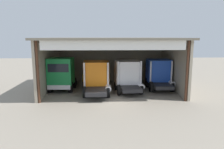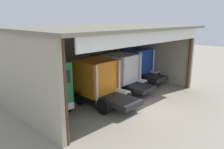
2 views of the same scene
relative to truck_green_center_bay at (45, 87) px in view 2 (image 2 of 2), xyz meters
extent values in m
plane|color=gray|center=(5.30, -4.24, -1.85)|extent=(80.00, 80.00, 0.00)
cube|color=#9E937F|center=(5.30, 5.44, 0.85)|extent=(13.47, 0.24, 5.40)
cube|color=#9E937F|center=(-1.44, 0.60, 0.85)|extent=(0.24, 9.68, 5.40)
cube|color=#9E937F|center=(12.03, 0.60, 0.85)|extent=(0.24, 9.68, 5.40)
cube|color=#6E6759|center=(5.30, 0.26, 3.65)|extent=(14.07, 10.36, 0.20)
cylinder|color=#4C2D1E|center=(-1.19, -4.09, 0.85)|extent=(0.24, 0.24, 5.40)
cylinder|color=#4C2D1E|center=(11.78, -4.09, 0.85)|extent=(0.24, 0.24, 5.40)
cube|color=white|center=(5.30, -4.51, 3.20)|extent=(12.13, 0.12, 0.90)
cube|color=#197F3D|center=(0.01, -0.26, 0.33)|extent=(2.53, 2.27, 2.72)
cube|color=black|center=(-0.04, -1.36, 0.80)|extent=(2.07, 0.15, 0.82)
cube|color=silver|center=(-0.04, -1.39, -1.13)|extent=(2.32, 0.26, 0.44)
cube|color=#232326|center=(0.09, 1.42, -1.10)|extent=(1.96, 3.13, 0.36)
cylinder|color=silver|center=(1.16, 0.93, -0.04)|extent=(0.18, 0.18, 2.49)
cylinder|color=silver|center=(-1.03, 1.02, -0.04)|extent=(0.18, 0.18, 2.49)
cylinder|color=silver|center=(-1.02, 1.17, -0.98)|extent=(0.61, 1.22, 0.56)
cylinder|color=black|center=(1.06, -0.74, -1.28)|extent=(0.35, 1.15, 1.14)
cylinder|color=black|center=(-1.07, -0.64, -1.28)|extent=(0.35, 1.15, 1.14)
cylinder|color=black|center=(1.15, 1.38, -1.28)|extent=(0.35, 1.15, 1.14)
cylinder|color=black|center=(-0.98, 1.47, -1.28)|extent=(0.35, 1.15, 1.14)
cube|color=orange|center=(3.69, -0.71, 0.16)|extent=(2.57, 2.47, 2.45)
cube|color=black|center=(3.66, 0.52, 0.59)|extent=(2.14, 0.11, 0.74)
cube|color=silver|center=(3.66, 0.55, -1.17)|extent=(2.39, 0.21, 0.44)
cube|color=#232326|center=(3.74, -2.66, -1.14)|extent=(1.97, 3.59, 0.36)
cylinder|color=silver|center=(2.59, -2.09, 0.05)|extent=(0.18, 0.18, 2.73)
cylinder|color=silver|center=(4.85, -2.04, 0.05)|extent=(0.18, 0.18, 2.73)
cylinder|color=silver|center=(4.86, -2.33, -1.02)|extent=(0.59, 1.21, 0.56)
cylinder|color=black|center=(2.57, -0.25, -1.32)|extent=(0.32, 1.08, 1.08)
cylinder|color=black|center=(4.79, -0.20, -1.32)|extent=(0.32, 1.08, 1.08)
cylinder|color=black|center=(2.63, -2.68, -1.32)|extent=(0.32, 1.08, 1.08)
cylinder|color=black|center=(4.84, -2.63, -1.32)|extent=(0.32, 1.08, 1.08)
cube|color=white|center=(6.95, -0.18, 0.14)|extent=(2.71, 2.52, 2.45)
cube|color=black|center=(6.87, 1.01, 0.57)|extent=(2.17, 0.20, 0.74)
cube|color=silver|center=(6.87, 1.04, -1.19)|extent=(2.44, 0.32, 0.44)
cube|color=#232326|center=(7.05, -1.77, -1.16)|extent=(2.10, 3.02, 0.36)
cylinder|color=silver|center=(5.88, -1.58, 0.07)|extent=(0.18, 0.18, 2.81)
cylinder|color=silver|center=(8.18, -1.44, 0.07)|extent=(0.18, 0.18, 2.81)
cylinder|color=silver|center=(8.18, -1.40, -1.04)|extent=(0.64, 1.23, 0.56)
cylinder|color=black|center=(5.79, 0.21, -1.34)|extent=(0.37, 1.05, 1.03)
cylinder|color=black|center=(8.04, 0.36, -1.34)|extent=(0.37, 1.05, 1.03)
cylinder|color=black|center=(5.92, -1.85, -1.34)|extent=(0.37, 1.05, 1.03)
cylinder|color=black|center=(8.18, -1.70, -1.34)|extent=(0.37, 1.05, 1.03)
cube|color=#1E47B7|center=(10.52, 0.84, 0.15)|extent=(2.52, 2.30, 2.43)
cube|color=black|center=(10.54, 1.98, 0.58)|extent=(2.10, 0.11, 0.73)
cube|color=silver|center=(10.54, 2.01, -1.16)|extent=(2.35, 0.21, 0.44)
cube|color=#232326|center=(10.48, -0.81, -1.13)|extent=(1.92, 3.04, 0.36)
cylinder|color=silver|center=(9.38, -0.41, 0.00)|extent=(0.18, 0.18, 2.63)
cylinder|color=silver|center=(11.60, -0.46, 0.00)|extent=(0.18, 0.18, 2.63)
cylinder|color=silver|center=(11.60, -0.54, -1.01)|extent=(0.59, 1.21, 0.56)
cylinder|color=black|center=(9.44, 1.31, -1.31)|extent=(0.32, 1.09, 1.08)
cylinder|color=black|center=(11.61, 1.26, -1.31)|extent=(0.32, 1.09, 1.08)
cylinder|color=black|center=(9.40, -0.79, -1.31)|extent=(0.32, 1.09, 1.08)
cylinder|color=black|center=(11.57, -0.84, -1.31)|extent=(0.32, 1.09, 1.08)
cylinder|color=gold|center=(1.95, 4.76, -1.38)|extent=(0.58, 0.58, 0.94)
cube|color=#1E59A5|center=(-0.51, 4.06, -1.35)|extent=(0.90, 0.60, 1.00)
camera|label=1|loc=(4.45, -22.25, 3.84)|focal=34.13mm
camera|label=2|loc=(-6.65, -12.60, 4.34)|focal=35.26mm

